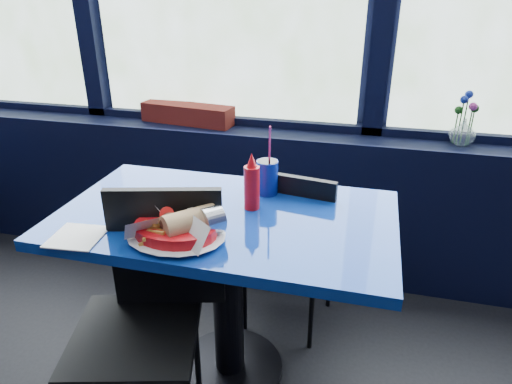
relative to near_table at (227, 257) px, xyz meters
name	(u,v)px	position (x,y,z in m)	size (l,w,h in m)	color
window_sill	(224,194)	(-0.30, 0.87, -0.17)	(5.00, 0.26, 0.80)	black
near_table	(227,257)	(0.00, 0.00, 0.00)	(1.20, 0.70, 0.75)	black
chair_near_front	(149,304)	(-0.19, -0.27, -0.05)	(0.50, 0.50, 0.90)	black
chair_near_back	(290,241)	(0.18, 0.33, -0.09)	(0.43, 0.43, 0.83)	black
planter_box	(188,114)	(-0.50, 0.89, 0.28)	(0.52, 0.13, 0.10)	maroon
flower_vase	(463,129)	(0.90, 0.87, 0.31)	(0.12, 0.13, 0.25)	silver
food_basket	(177,229)	(-0.09, -0.21, 0.22)	(0.35, 0.35, 0.11)	red
ketchup_bottle	(252,184)	(0.08, 0.07, 0.28)	(0.06, 0.06, 0.21)	red
soda_cup	(267,176)	(0.10, 0.21, 0.25)	(0.08, 0.08, 0.28)	navy
napkin	(77,237)	(-0.42, -0.28, 0.18)	(0.16, 0.16, 0.00)	white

